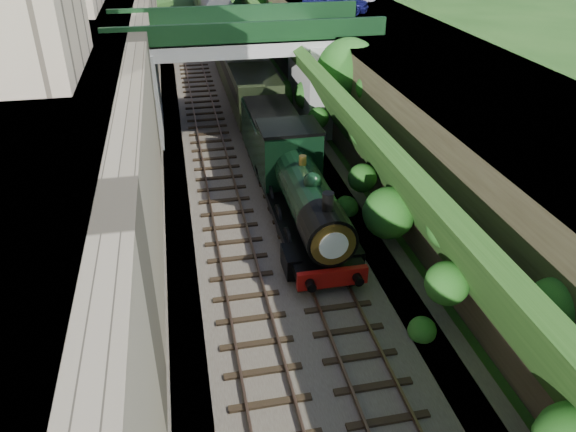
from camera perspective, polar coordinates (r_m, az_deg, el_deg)
The scene contains 16 objects.
ground at distance 17.57m, azimuth 5.47°, elevation -19.61°, with size 160.00×160.00×0.00m, color #1E4714.
trackbed at distance 33.75m, azimuth -4.20°, elevation 6.65°, with size 10.00×90.00×0.20m, color #473F38.
retaining_wall at distance 32.39m, azimuth -14.29°, elevation 11.24°, with size 1.00×90.00×7.00m, color #756B56.
street_plateau_left at distance 32.76m, azimuth -20.48°, elevation 10.48°, with size 6.00×90.00×7.00m, color #262628.
street_plateau_right at distance 35.10m, azimuth 11.53°, elevation 12.31°, with size 8.00×90.00×6.25m, color #262628.
embankment_slope at distance 34.66m, azimuth 3.70°, elevation 11.84°, with size 4.46×90.00×6.36m.
track_left at distance 33.53m, azimuth -7.61°, elevation 6.57°, with size 2.50×90.00×0.20m.
track_right at distance 33.85m, azimuth -2.18°, elevation 7.05°, with size 2.50×90.00×0.20m.
road_bridge at distance 36.34m, azimuth -3.82°, elevation 14.99°, with size 16.00×6.40×7.25m.
building_near at distance 25.82m, azimuth -25.36°, elevation 17.51°, with size 4.00×8.00×4.00m, color gray.
tree at distance 32.85m, azimuth 6.26°, elevation 14.31°, with size 3.60×3.80×6.60m.
car_blue at distance 41.26m, azimuth 4.83°, elevation 20.91°, with size 1.84×4.57×1.56m, color #11124B.
locomotive at distance 24.61m, azimuth 1.53°, elevation 2.14°, with size 3.10×10.22×3.83m.
tender at distance 31.28m, azimuth -1.53°, elevation 7.82°, with size 2.70×6.00×3.05m.
coach_front at distance 42.99m, azimuth -4.64°, elevation 14.49°, with size 2.90×18.00×3.70m.
coach_middle at distance 61.24m, azimuth -7.10°, elevation 18.95°, with size 2.90×18.00×3.70m.
Camera 1 is at (-3.84, -10.83, 13.29)m, focal length 35.00 mm.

